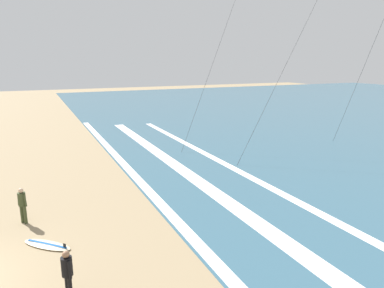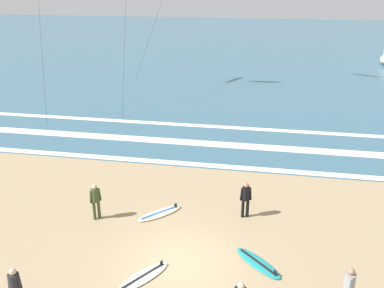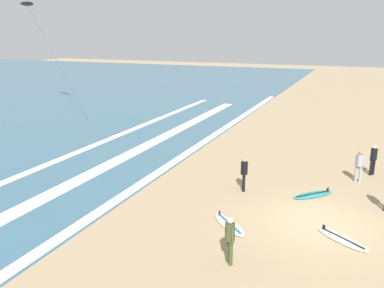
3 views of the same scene
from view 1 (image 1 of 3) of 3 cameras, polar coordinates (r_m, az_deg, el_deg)
name	(u,v)px [view 1 (image 1 of 3)]	position (r m, az deg, el deg)	size (l,w,h in m)	color
wave_foam_shoreline	(201,248)	(13.66, 1.53, -16.61)	(59.72, 0.54, 0.01)	white
wave_foam_mid_break	(244,213)	(16.51, 8.49, -11.19)	(50.15, 0.93, 0.01)	white
wave_foam_outer_break	(312,210)	(17.65, 19.14, -10.14)	(50.82, 0.57, 0.01)	white
surfer_foreground_main	(22,202)	(16.76, -26.08, -8.59)	(0.44, 0.41, 1.60)	#384223
surfer_background_far	(67,271)	(11.26, -19.77, -19.01)	(0.51, 0.32, 1.60)	black
surfboard_near_water	(47,245)	(14.83, -22.65, -15.01)	(1.89, 1.92, 0.25)	beige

